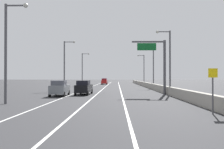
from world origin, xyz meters
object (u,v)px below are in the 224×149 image
lamp_post_right_second (168,57)px  lamp_post_right_fourth (143,67)px  overhead_sign_gantry (159,60)px  lamp_post_left_near (9,45)px  car_gray_2 (60,88)px  lamp_post_left_far (83,67)px  lamp_post_left_mid (66,62)px  car_blue_3 (105,81)px  car_red_0 (104,81)px  lamp_post_right_third (152,64)px  car_black_1 (84,88)px  speed_advisory_sign (213,87)px

lamp_post_right_second → lamp_post_right_fourth: bearing=89.1°
overhead_sign_gantry → lamp_post_left_near: bearing=-143.2°
lamp_post_left_near → car_gray_2: size_ratio=2.02×
lamp_post_left_far → car_gray_2: 36.70m
lamp_post_left_mid → lamp_post_left_far: 22.75m
lamp_post_left_near → car_gray_2: (2.46, 9.11, -4.31)m
overhead_sign_gantry → car_blue_3: bearing=100.2°
overhead_sign_gantry → car_red_0: size_ratio=1.75×
lamp_post_right_fourth → lamp_post_left_mid: 33.03m
lamp_post_left_near → car_red_0: (5.70, 57.05, -4.33)m
lamp_post_right_second → lamp_post_left_near: size_ratio=1.00×
overhead_sign_gantry → lamp_post_left_mid: 18.87m
lamp_post_right_fourth → lamp_post_left_near: same height
lamp_post_right_third → lamp_post_right_second: bearing=-91.5°
car_red_0 → lamp_post_left_mid: bearing=-98.9°
lamp_post_right_fourth → lamp_post_right_second: bearing=-90.9°
lamp_post_right_fourth → car_gray_2: bearing=-110.0°
lamp_post_left_mid → car_black_1: bearing=-66.2°
lamp_post_left_near → lamp_post_left_mid: (0.35, 22.75, 0.00)m
lamp_post_left_far → lamp_post_left_mid: bearing=-90.1°
lamp_post_right_fourth → lamp_post_left_far: size_ratio=1.00×
lamp_post_right_second → lamp_post_left_far: bearing=117.2°
lamp_post_left_far → car_black_1: lamp_post_left_far is taller
lamp_post_right_third → lamp_post_right_fourth: size_ratio=1.00×
overhead_sign_gantry → car_gray_2: (-13.16, -2.58, -3.73)m
lamp_post_left_near → lamp_post_left_far: same height
lamp_post_left_near → car_blue_3: bearing=85.7°
speed_advisory_sign → car_red_0: speed_advisory_sign is taller
lamp_post_left_far → car_black_1: size_ratio=1.88×
lamp_post_left_far → lamp_post_right_fourth: bearing=17.3°
speed_advisory_sign → car_blue_3: bearing=98.2°
lamp_post_left_near → lamp_post_left_far: 45.50m
lamp_post_right_second → car_red_0: lamp_post_right_second is taller
speed_advisory_sign → lamp_post_right_fourth: lamp_post_right_fourth is taller
lamp_post_right_fourth → car_black_1: bearing=-107.6°
lamp_post_right_fourth → lamp_post_left_mid: (-17.32, -28.13, 0.00)m
lamp_post_left_mid → lamp_post_right_third: bearing=28.0°
speed_advisory_sign → overhead_sign_gantry: bearing=91.5°
overhead_sign_gantry → lamp_post_left_far: lamp_post_left_far is taller
speed_advisory_sign → lamp_post_right_third: size_ratio=0.33×
overhead_sign_gantry → lamp_post_left_near: 19.52m
speed_advisory_sign → lamp_post_right_fourth: size_ratio=0.33×
overhead_sign_gantry → lamp_post_right_second: size_ratio=0.82×
overhead_sign_gantry → speed_advisory_sign: overhead_sign_gantry is taller
lamp_post_right_fourth → lamp_post_left_far: (-17.27, -5.38, 0.00)m
overhead_sign_gantry → car_red_0: 46.59m
car_red_0 → car_gray_2: (-3.23, -47.94, 0.03)m
speed_advisory_sign → lamp_post_right_second: bearing=86.8°
lamp_post_right_fourth → car_gray_2: (-15.20, -41.77, -4.31)m
lamp_post_left_mid → car_red_0: lamp_post_left_mid is taller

